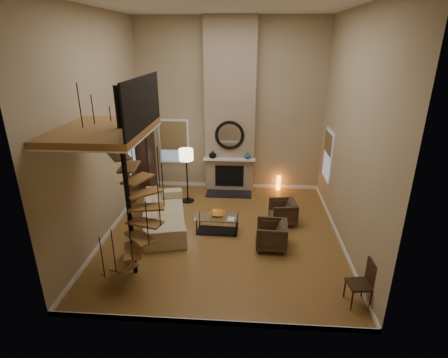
# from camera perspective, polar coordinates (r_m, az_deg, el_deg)

# --- Properties ---
(ground) EXTENTS (6.00, 6.50, 0.01)m
(ground) POSITION_cam_1_polar(r_m,az_deg,el_deg) (9.47, -0.18, -8.83)
(ground) COLOR olive
(ground) RESTS_ON ground
(back_wall) EXTENTS (6.00, 0.02, 5.50)m
(back_wall) POSITION_cam_1_polar(r_m,az_deg,el_deg) (11.60, 1.04, 11.41)
(back_wall) COLOR tan
(back_wall) RESTS_ON ground
(front_wall) EXTENTS (6.00, 0.02, 5.50)m
(front_wall) POSITION_cam_1_polar(r_m,az_deg,el_deg) (5.34, -2.85, -0.77)
(front_wall) COLOR tan
(front_wall) RESTS_ON ground
(left_wall) EXTENTS (0.02, 6.50, 5.50)m
(left_wall) POSITION_cam_1_polar(r_m,az_deg,el_deg) (9.15, -19.46, 7.48)
(left_wall) COLOR tan
(left_wall) RESTS_ON ground
(right_wall) EXTENTS (0.02, 6.50, 5.50)m
(right_wall) POSITION_cam_1_polar(r_m,az_deg,el_deg) (8.73, 19.99, 6.79)
(right_wall) COLOR tan
(right_wall) RESTS_ON ground
(ceiling) EXTENTS (6.00, 6.50, 0.01)m
(ceiling) POSITION_cam_1_polar(r_m,az_deg,el_deg) (8.21, -0.23, 26.53)
(ceiling) COLOR silver
(ceiling) RESTS_ON back_wall
(baseboard_back) EXTENTS (6.00, 0.02, 0.12)m
(baseboard_back) POSITION_cam_1_polar(r_m,az_deg,el_deg) (12.34, 0.96, -0.99)
(baseboard_back) COLOR white
(baseboard_back) RESTS_ON ground
(baseboard_front) EXTENTS (6.00, 0.02, 0.12)m
(baseboard_front) POSITION_cam_1_polar(r_m,az_deg,el_deg) (6.83, -2.40, -22.13)
(baseboard_front) COLOR white
(baseboard_front) RESTS_ON ground
(baseboard_left) EXTENTS (0.02, 6.50, 0.12)m
(baseboard_left) POSITION_cam_1_polar(r_m,az_deg,el_deg) (10.08, -17.53, -7.49)
(baseboard_left) COLOR white
(baseboard_left) RESTS_ON ground
(baseboard_right) EXTENTS (0.02, 6.50, 0.12)m
(baseboard_right) POSITION_cam_1_polar(r_m,az_deg,el_deg) (9.71, 17.93, -8.73)
(baseboard_right) COLOR white
(baseboard_right) RESTS_ON ground
(chimney_breast) EXTENTS (1.60, 0.38, 5.50)m
(chimney_breast) POSITION_cam_1_polar(r_m,az_deg,el_deg) (11.41, 0.99, 11.25)
(chimney_breast) COLOR #9B8264
(chimney_breast) RESTS_ON ground
(hearth) EXTENTS (1.50, 0.60, 0.04)m
(hearth) POSITION_cam_1_polar(r_m,az_deg,el_deg) (11.74, 0.77, -2.42)
(hearth) COLOR black
(hearth) RESTS_ON ground
(firebox) EXTENTS (0.95, 0.02, 0.72)m
(firebox) POSITION_cam_1_polar(r_m,az_deg,el_deg) (11.81, 0.87, 0.51)
(firebox) COLOR black
(firebox) RESTS_ON chimney_breast
(mantel) EXTENTS (1.70, 0.18, 0.06)m
(mantel) POSITION_cam_1_polar(r_m,az_deg,el_deg) (11.53, 0.86, 3.15)
(mantel) COLOR white
(mantel) RESTS_ON chimney_breast
(mirror_frame) EXTENTS (0.94, 0.10, 0.94)m
(mirror_frame) POSITION_cam_1_polar(r_m,az_deg,el_deg) (11.37, 0.90, 7.08)
(mirror_frame) COLOR black
(mirror_frame) RESTS_ON chimney_breast
(mirror_disc) EXTENTS (0.80, 0.01, 0.80)m
(mirror_disc) POSITION_cam_1_polar(r_m,az_deg,el_deg) (11.38, 0.90, 7.09)
(mirror_disc) COLOR white
(mirror_disc) RESTS_ON chimney_breast
(vase_left) EXTENTS (0.24, 0.24, 0.25)m
(vase_left) POSITION_cam_1_polar(r_m,az_deg,el_deg) (11.57, -1.85, 4.00)
(vase_left) COLOR black
(vase_left) RESTS_ON mantel
(vase_right) EXTENTS (0.20, 0.20, 0.21)m
(vase_right) POSITION_cam_1_polar(r_m,az_deg,el_deg) (11.51, 3.87, 3.78)
(vase_right) COLOR #174D53
(vase_right) RESTS_ON mantel
(window_back) EXTENTS (1.02, 0.06, 1.52)m
(window_back) POSITION_cam_1_polar(r_m,az_deg,el_deg) (12.07, -8.10, 6.11)
(window_back) COLOR white
(window_back) RESTS_ON back_wall
(window_right) EXTENTS (0.06, 1.02, 1.52)m
(window_right) POSITION_cam_1_polar(r_m,az_deg,el_deg) (10.88, 16.48, 3.77)
(window_right) COLOR white
(window_right) RESTS_ON right_wall
(entry_door) EXTENTS (0.10, 1.05, 2.16)m
(entry_door) POSITION_cam_1_polar(r_m,az_deg,el_deg) (11.21, -14.71, 1.34)
(entry_door) COLOR white
(entry_door) RESTS_ON ground
(loft) EXTENTS (1.70, 2.20, 1.09)m
(loft) POSITION_cam_1_polar(r_m,az_deg,el_deg) (7.06, -18.33, 7.83)
(loft) COLOR olive
(loft) RESTS_ON left_wall
(spiral_stair) EXTENTS (1.47, 1.47, 4.06)m
(spiral_stair) POSITION_cam_1_polar(r_m,az_deg,el_deg) (7.43, -15.14, -3.04)
(spiral_stair) COLOR black
(spiral_stair) RESTS_ON ground
(hutch) EXTENTS (0.42, 0.89, 1.99)m
(hutch) POSITION_cam_1_polar(r_m,az_deg,el_deg) (12.09, -12.45, 2.51)
(hutch) COLOR #331D11
(hutch) RESTS_ON ground
(sofa) EXTENTS (1.65, 2.88, 0.79)m
(sofa) POSITION_cam_1_polar(r_m,az_deg,el_deg) (9.81, -9.65, -5.36)
(sofa) COLOR tan
(sofa) RESTS_ON ground
(armchair_near) EXTENTS (0.79, 0.78, 0.65)m
(armchair_near) POSITION_cam_1_polar(r_m,az_deg,el_deg) (9.95, 9.86, -5.24)
(armchair_near) COLOR #453020
(armchair_near) RESTS_ON ground
(armchair_far) EXTENTS (0.79, 0.77, 0.68)m
(armchair_far) POSITION_cam_1_polar(r_m,az_deg,el_deg) (8.78, 8.12, -8.99)
(armchair_far) COLOR #453020
(armchair_far) RESTS_ON ground
(coffee_table) EXTENTS (1.19, 0.63, 0.44)m
(coffee_table) POSITION_cam_1_polar(r_m,az_deg,el_deg) (9.42, -1.08, -6.98)
(coffee_table) COLOR silver
(coffee_table) RESTS_ON ground
(bowl) EXTENTS (0.41, 0.41, 0.10)m
(bowl) POSITION_cam_1_polar(r_m,az_deg,el_deg) (9.36, -1.06, -5.69)
(bowl) COLOR orange
(bowl) RESTS_ON coffee_table
(book) EXTENTS (0.22, 0.27, 0.02)m
(book) POSITION_cam_1_polar(r_m,az_deg,el_deg) (9.18, 1.02, -6.52)
(book) COLOR gray
(book) RESTS_ON coffee_table
(floor_lamp) EXTENTS (0.43, 0.43, 1.76)m
(floor_lamp) POSITION_cam_1_polar(r_m,az_deg,el_deg) (10.81, -6.11, 3.25)
(floor_lamp) COLOR black
(floor_lamp) RESTS_ON ground
(accent_lamp) EXTENTS (0.14, 0.14, 0.50)m
(accent_lamp) POSITION_cam_1_polar(r_m,az_deg,el_deg) (12.17, 8.80, -0.63)
(accent_lamp) COLOR orange
(accent_lamp) RESTS_ON ground
(side_chair) EXTENTS (0.48, 0.46, 0.93)m
(side_chair) POSITION_cam_1_polar(r_m,az_deg,el_deg) (7.45, 21.70, -15.02)
(side_chair) COLOR #331D11
(side_chair) RESTS_ON ground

